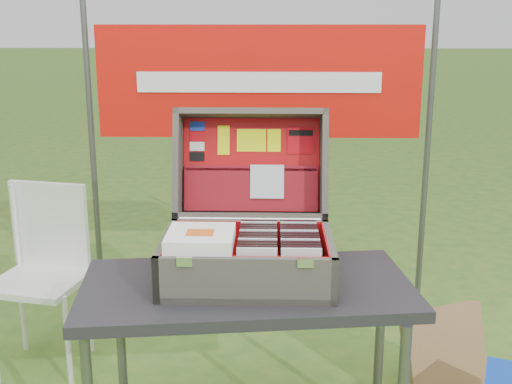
{
  "coord_description": "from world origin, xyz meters",
  "views": [
    {
      "loc": [
        0.08,
        -2.1,
        1.58
      ],
      "look_at": [
        0.01,
        0.1,
        1.0
      ],
      "focal_mm": 45.0,
      "sensor_mm": 36.0,
      "label": 1
    }
  ],
  "objects_px": {
    "suitcase": "(248,201)",
    "chair": "(40,283)",
    "table": "(247,375)",
    "cardboard_box": "(445,356)"
  },
  "relations": [
    {
      "from": "chair",
      "to": "cardboard_box",
      "type": "distance_m",
      "value": 1.83
    },
    {
      "from": "suitcase",
      "to": "chair",
      "type": "height_order",
      "value": "suitcase"
    },
    {
      "from": "table",
      "to": "suitcase",
      "type": "distance_m",
      "value": 0.63
    },
    {
      "from": "table",
      "to": "chair",
      "type": "xyz_separation_m",
      "value": [
        -0.98,
        0.64,
        0.07
      ]
    },
    {
      "from": "table",
      "to": "cardboard_box",
      "type": "xyz_separation_m",
      "value": [
        0.83,
        0.43,
        -0.15
      ]
    },
    {
      "from": "table",
      "to": "chair",
      "type": "height_order",
      "value": "chair"
    },
    {
      "from": "table",
      "to": "suitcase",
      "type": "relative_size",
      "value": 1.93
    },
    {
      "from": "cardboard_box",
      "to": "table",
      "type": "bearing_deg",
      "value": -177.24
    },
    {
      "from": "table",
      "to": "suitcase",
      "type": "bearing_deg",
      "value": 81.7
    },
    {
      "from": "chair",
      "to": "table",
      "type": "bearing_deg",
      "value": -21.37
    }
  ]
}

